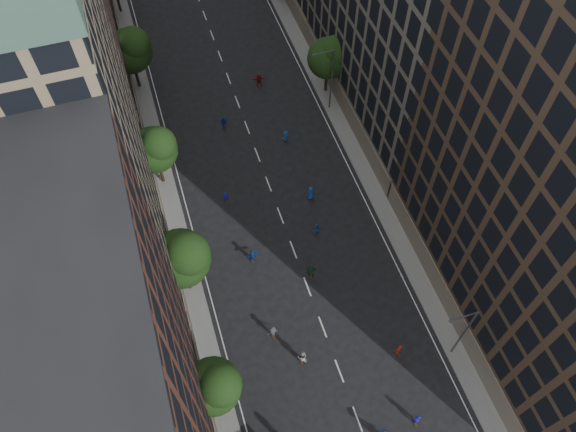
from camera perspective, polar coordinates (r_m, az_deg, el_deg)
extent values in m
plane|color=black|center=(65.81, -3.00, 5.92)|extent=(240.00, 240.00, 0.00)
cube|color=slate|center=(70.04, -14.32, 7.97)|extent=(4.00, 105.00, 0.15)
cube|color=slate|center=(73.25, 4.56, 12.50)|extent=(4.00, 105.00, 0.15)
cube|color=#572E21|center=(38.77, -20.14, -19.22)|extent=(14.00, 22.00, 30.00)
cube|color=#887659|center=(50.09, -23.78, 8.46)|extent=(14.00, 26.00, 34.00)
cylinder|color=black|center=(51.08, -7.21, -17.86)|extent=(0.36, 0.36, 3.70)
sphere|color=black|center=(47.88, -7.65, -16.76)|extent=(4.80, 4.80, 4.80)
sphere|color=black|center=(46.57, -6.93, -16.68)|extent=(3.60, 3.60, 3.60)
cylinder|color=black|center=(55.53, -10.21, -6.21)|extent=(0.36, 0.36, 4.22)
sphere|color=black|center=(52.21, -10.84, -4.26)|extent=(5.60, 5.60, 5.60)
sphere|color=black|center=(50.70, -10.19, -3.81)|extent=(4.20, 4.20, 4.20)
cylinder|color=black|center=(63.63, -12.83, 4.50)|extent=(0.36, 0.36, 3.87)
sphere|color=black|center=(60.97, -13.45, 6.54)|extent=(5.00, 5.00, 5.00)
sphere|color=black|center=(59.70, -13.01, 7.12)|extent=(3.75, 3.75, 3.75)
cylinder|color=black|center=(74.86, -15.15, 13.70)|extent=(0.36, 0.36, 4.05)
sphere|color=black|center=(72.52, -15.81, 15.82)|extent=(5.40, 5.40, 5.40)
sphere|color=black|center=(71.25, -15.45, 16.52)|extent=(4.05, 4.05, 4.05)
cylinder|color=black|center=(87.70, -16.90, 20.24)|extent=(0.36, 0.36, 3.78)
cylinder|color=black|center=(72.12, 3.90, 13.66)|extent=(0.36, 0.36, 3.74)
sphere|color=black|center=(69.87, 4.07, 15.71)|extent=(5.00, 5.00, 5.00)
sphere|color=black|center=(68.90, 4.79, 16.33)|extent=(3.75, 3.75, 3.75)
cylinder|color=#595B60|center=(52.02, 17.40, -11.31)|extent=(0.18, 0.18, 9.00)
cylinder|color=#595B60|center=(47.58, 17.52, -9.71)|extent=(2.40, 0.12, 0.12)
cube|color=#595B60|center=(47.20, 16.34, -10.17)|extent=(0.50, 0.22, 0.15)
cylinder|color=#595B60|center=(68.14, 4.43, 13.54)|extent=(0.18, 0.18, 9.00)
cylinder|color=#595B60|center=(64.81, 3.67, 16.25)|extent=(2.40, 0.12, 0.12)
cube|color=#595B60|center=(64.53, 2.71, 16.04)|extent=(0.50, 0.22, 0.15)
imported|color=#151BB2|center=(52.44, 12.96, -19.50)|extent=(0.70, 0.50, 1.77)
imported|color=#AE1D1F|center=(54.05, 11.17, -13.19)|extent=(0.73, 0.59, 1.74)
imported|color=beige|center=(52.79, 1.47, -14.15)|extent=(1.08, 0.95, 1.85)
imported|color=#47474D|center=(53.80, -1.56, -11.70)|extent=(1.08, 0.70, 1.58)
imported|color=#1A5932|center=(56.37, 2.41, -5.57)|extent=(1.23, 0.83, 1.94)
imported|color=#133D9B|center=(57.44, -3.67, -4.08)|extent=(1.51, 0.53, 1.62)
imported|color=blue|center=(61.51, 2.30, 2.32)|extent=(1.00, 0.75, 1.83)
imported|color=#1C17BE|center=(61.66, -6.35, 1.91)|extent=(0.62, 0.43, 1.62)
imported|color=#1444A8|center=(59.06, 2.88, -1.39)|extent=(0.93, 0.84, 1.56)
imported|color=#1545AE|center=(66.84, -0.24, 8.10)|extent=(1.14, 0.87, 1.56)
imported|color=#1434A5|center=(68.57, -6.51, 9.35)|extent=(1.09, 0.72, 1.72)
imported|color=maroon|center=(73.41, -2.98, 13.62)|extent=(1.73, 0.74, 1.81)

